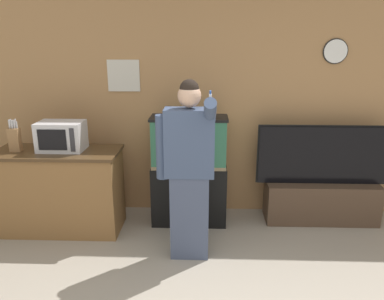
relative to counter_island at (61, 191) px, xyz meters
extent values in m
cube|color=#A87A4C|center=(1.63, 0.63, 0.82)|extent=(10.00, 0.06, 2.60)
cube|color=beige|center=(0.67, 0.59, 1.24)|extent=(0.38, 0.02, 0.37)
cylinder|color=white|center=(3.13, 0.58, 1.52)|extent=(0.26, 0.03, 0.26)
cylinder|color=black|center=(3.13, 0.59, 1.52)|extent=(0.28, 0.01, 0.28)
cube|color=brown|center=(0.00, 0.00, -0.02)|extent=(1.34, 0.56, 0.92)
cube|color=#48321C|center=(0.00, 0.00, 0.46)|extent=(1.38, 0.60, 0.03)
cube|color=silver|center=(0.06, 0.04, 0.63)|extent=(0.49, 0.32, 0.32)
cube|color=black|center=(0.02, -0.13, 0.63)|extent=(0.30, 0.01, 0.22)
cube|color=#2D2D33|center=(0.24, -0.13, 0.63)|extent=(0.05, 0.01, 0.26)
cube|color=olive|center=(-0.43, -0.03, 0.60)|extent=(0.12, 0.08, 0.26)
cylinder|color=#B7B7BC|center=(-0.47, -0.03, 0.78)|extent=(0.02, 0.02, 0.10)
cylinder|color=#B7B7BC|center=(-0.44, -0.03, 0.78)|extent=(0.02, 0.02, 0.09)
cylinder|color=#B7B7BC|center=(-0.42, -0.03, 0.78)|extent=(0.02, 0.02, 0.09)
cylinder|color=#B7B7BC|center=(-0.39, -0.03, 0.77)|extent=(0.02, 0.02, 0.08)
cylinder|color=#B7B7BC|center=(-0.47, 0.00, 0.78)|extent=(0.02, 0.02, 0.09)
cylinder|color=#B7B7BC|center=(-0.44, 0.00, 0.77)|extent=(0.02, 0.02, 0.09)
cylinder|color=#B7B7BC|center=(-0.42, 0.00, 0.78)|extent=(0.02, 0.02, 0.10)
cube|color=black|center=(1.46, 0.23, -0.12)|extent=(0.87, 0.37, 0.71)
cube|color=#937F5B|center=(1.46, 0.23, 0.26)|extent=(0.85, 0.36, 0.04)
cube|color=#2D6B4C|center=(1.46, 0.23, 0.53)|extent=(0.84, 0.35, 0.56)
cube|color=black|center=(1.46, 0.23, 0.81)|extent=(0.87, 0.37, 0.03)
cube|color=#4C3828|center=(3.05, 0.32, -0.23)|extent=(1.32, 0.40, 0.49)
cube|color=black|center=(3.05, 0.32, 0.35)|extent=(1.55, 0.05, 0.68)
cube|color=black|center=(3.05, 0.35, 0.35)|extent=(1.58, 0.01, 0.71)
cube|color=#424C66|center=(1.49, -0.50, -0.04)|extent=(0.38, 0.21, 0.87)
cube|color=#3D4C6B|center=(1.49, -0.50, 0.72)|extent=(0.47, 0.23, 0.65)
sphere|color=tan|center=(1.49, -0.50, 1.16)|extent=(0.22, 0.22, 0.22)
sphere|color=black|center=(1.49, -0.50, 1.22)|extent=(0.18, 0.18, 0.18)
cylinder|color=#3D4C6B|center=(1.24, -0.50, 0.67)|extent=(0.12, 0.12, 0.62)
cylinder|color=#3D4C6B|center=(1.68, -0.64, 1.05)|extent=(0.11, 0.34, 0.29)
cylinder|color=white|center=(1.68, -0.66, 1.15)|extent=(0.02, 0.06, 0.11)
cylinder|color=#2856B2|center=(1.68, -0.68, 1.21)|extent=(0.02, 0.03, 0.05)
camera|label=1|loc=(1.64, -3.90, 1.66)|focal=35.00mm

